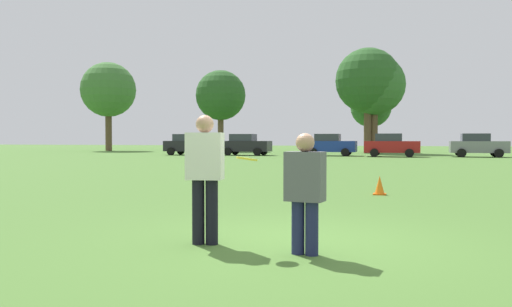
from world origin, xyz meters
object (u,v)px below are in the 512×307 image
object	(u,v)px
frisbee	(247,159)
player_defender	(305,187)
traffic_cone	(380,186)
parked_car_mid_left	(245,144)
parked_car_center	(330,145)
parked_car_mid_right	(391,145)
parked_car_near_left	(189,144)
parked_car_near_right	(478,145)
player_thrower	(205,172)

from	to	relation	value
frisbee	player_defender	bearing A→B (deg)	-3.68
traffic_cone	parked_car_mid_left	bearing A→B (deg)	113.15
parked_car_center	parked_car_mid_right	xyz separation A→B (m)	(4.95, -1.12, 0.00)
parked_car_mid_right	parked_car_center	bearing A→B (deg)	167.28
parked_car_near_left	parked_car_near_right	size ratio (longest dim) A/B	1.00
parked_car_near_left	parked_car_mid_left	size ratio (longest dim) A/B	1.00
parked_car_mid_left	parked_car_mid_right	size ratio (longest dim) A/B	1.00
parked_car_near_left	parked_car_mid_right	distance (m)	17.02
player_defender	frisbee	distance (m)	0.83
player_defender	frisbee	bearing A→B (deg)	176.32
frisbee	parked_car_near_left	distance (m)	38.24
parked_car_mid_right	frisbee	bearing A→B (deg)	-92.12
parked_car_mid_left	parked_car_center	distance (m)	7.18
player_thrower	player_defender	size ratio (longest dim) A/B	1.17
frisbee	parked_car_near_right	size ratio (longest dim) A/B	0.06
parked_car_near_left	parked_car_center	distance (m)	12.15
player_defender	parked_car_near_right	distance (m)	37.18
player_thrower	parked_car_center	bearing A→B (deg)	94.77
frisbee	parked_car_mid_left	world-z (taller)	parked_car_mid_left
player_defender	frisbee	world-z (taller)	player_defender
frisbee	parked_car_center	world-z (taller)	parked_car_center
parked_car_near_right	parked_car_near_left	bearing A→B (deg)	-176.09
player_thrower	parked_car_mid_right	distance (m)	35.01
player_defender	parked_car_near_right	size ratio (longest dim) A/B	0.35
frisbee	parked_car_mid_right	world-z (taller)	parked_car_mid_right
player_defender	parked_car_mid_left	size ratio (longest dim) A/B	0.35
player_thrower	parked_car_near_right	size ratio (longest dim) A/B	0.41
parked_car_center	frisbee	bearing A→B (deg)	-84.25
player_thrower	parked_car_mid_right	world-z (taller)	parked_car_mid_right
parked_car_near_right	parked_car_mid_right	bearing A→B (deg)	-168.54
parked_car_mid_right	parked_car_near_left	bearing A→B (deg)	-179.01
parked_car_center	parked_car_mid_left	bearing A→B (deg)	-174.06
player_defender	traffic_cone	size ratio (longest dim) A/B	3.08
player_thrower	parked_car_near_right	world-z (taller)	parked_car_near_right
frisbee	traffic_cone	size ratio (longest dim) A/B	0.57
parked_car_near_right	parked_car_mid_left	bearing A→B (deg)	-177.11
player_thrower	parked_car_near_right	bearing A→B (deg)	76.96
parked_car_mid_left	parked_car_center	xyz separation A→B (m)	(7.14, 0.74, 0.00)
traffic_cone	frisbee	bearing A→B (deg)	-101.19
player_thrower	frisbee	xyz separation A→B (m)	(0.64, -0.19, 0.18)
player_thrower	player_defender	world-z (taller)	player_thrower
player_thrower	parked_car_near_left	bearing A→B (deg)	113.51
traffic_cone	parked_car_mid_left	size ratio (longest dim) A/B	0.11
player_defender	parked_car_center	xyz separation A→B (m)	(-4.40, 36.32, 0.10)
player_defender	parked_car_mid_right	distance (m)	35.20
player_thrower	parked_car_near_left	distance (m)	37.80
parked_car_mid_left	parked_car_near_right	bearing A→B (deg)	2.89
parked_car_near_left	parked_car_near_right	world-z (taller)	same
player_defender	parked_car_mid_right	world-z (taller)	parked_car_mid_right
player_defender	frisbee	xyz separation A→B (m)	(-0.75, 0.05, 0.34)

